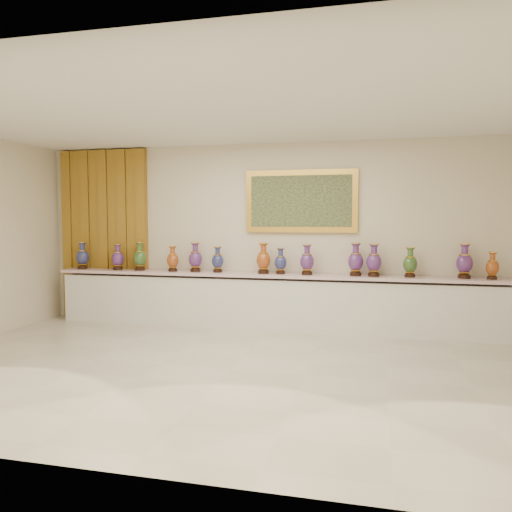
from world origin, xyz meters
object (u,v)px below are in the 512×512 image
Objects in this scene: vase_0 at (82,257)px; vase_1 at (118,258)px; counter at (270,302)px; vase_2 at (140,258)px.

vase_0 is 1.06× the size of vase_1.
vase_0 reaches higher than counter.
counter is at bearing 0.55° from vase_0.
vase_0 is at bearing 177.99° from vase_1.
vase_0 is at bearing -179.45° from counter.
counter is 15.09× the size of vase_2.
vase_0 is 0.69m from vase_1.
vase_2 is (0.40, 0.02, 0.02)m from vase_1.
vase_0 reaches higher than vase_1.
counter is 3.42m from vase_0.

